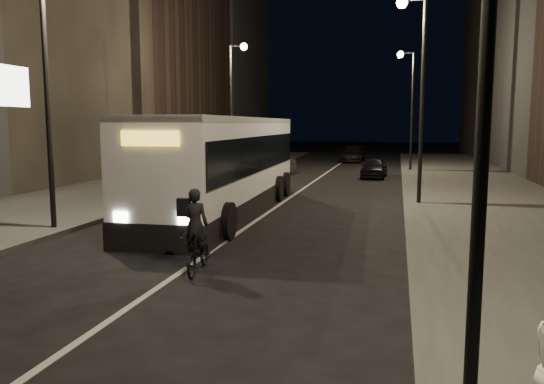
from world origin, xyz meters
The scene contains 13 objects.
ground centered at (0.00, 0.00, 0.00)m, with size 180.00×180.00×0.00m, color black.
sidewalk_right centered at (8.50, 14.00, 0.08)m, with size 7.00×70.00×0.16m, color #343532.
sidewalk_left centered at (-8.50, 14.00, 0.08)m, with size 7.00×70.00×0.16m, color #343532.
building_row_left centered at (-16.00, 28.50, 11.00)m, with size 8.00×61.00×22.00m, color black.
streetlight_right_mid centered at (5.33, 12.00, 5.36)m, with size 1.20×0.44×8.12m.
streetlight_right_far centered at (5.33, 28.00, 5.36)m, with size 1.20×0.44×8.12m.
streetlight_left_near centered at (-5.33, 4.00, 5.36)m, with size 1.20×0.44×8.12m.
streetlight_left_far centered at (-5.33, 22.00, 5.36)m, with size 1.20×0.44×8.12m.
city_bus centered at (-1.60, 8.78, 1.94)m, with size 3.47×13.34×3.57m.
cyclist_on_bicycle centered at (0.40, 0.77, 0.65)m, with size 0.78×1.74×1.94m.
car_near centered at (3.31, 23.31, 0.63)m, with size 1.48×3.69×1.26m, color black.
car_mid centered at (-3.15, 23.79, 0.74)m, with size 1.57×4.49×1.48m, color #333335.
car_far centered at (0.83, 37.22, 0.70)m, with size 1.97×4.84×1.40m, color black.
Camera 1 is at (4.70, -10.15, 3.34)m, focal length 35.00 mm.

